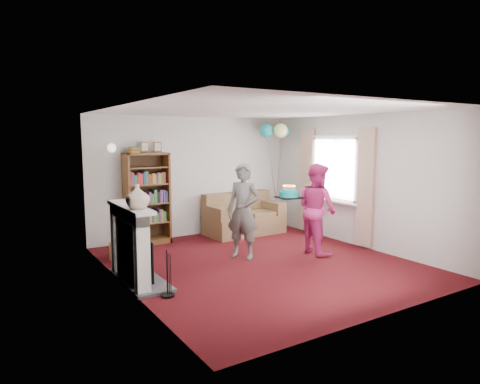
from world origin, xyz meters
TOP-DOWN VIEW (x-y plane):
  - ground at (0.00, 0.00)m, footprint 5.00×5.00m
  - wall_back at (0.00, 2.51)m, footprint 4.50×0.02m
  - wall_left at (-2.26, 0.00)m, footprint 0.02×5.00m
  - wall_right at (2.26, 0.00)m, footprint 0.02×5.00m
  - ceiling at (0.00, 0.00)m, footprint 4.50×5.00m
  - fireplace at (-2.09, 0.19)m, footprint 0.55×1.80m
  - window_bay at (2.21, 0.60)m, footprint 0.14×2.02m
  - wall_sconce at (-1.75, 2.36)m, footprint 0.16×0.23m
  - bookcase at (-1.13, 2.30)m, footprint 0.84×0.42m
  - sofa at (0.95, 2.07)m, footprint 1.65×0.87m
  - wicker_basket at (-1.90, 1.47)m, footprint 0.39×0.39m
  - person_striped at (-0.07, 0.45)m, footprint 0.65×0.71m
  - person_magenta at (1.21, -0.00)m, footprint 0.68×0.83m
  - birthday_cake at (0.75, 0.22)m, footprint 0.40×0.40m
  - balloons at (1.70, 1.96)m, footprint 0.75×0.75m
  - mantel_vase at (-2.12, -0.15)m, footprint 0.40×0.40m

SIDE VIEW (x-z plane):
  - ground at x=0.00m, z-range 0.00..0.00m
  - wicker_basket at x=-1.90m, z-range -0.02..0.34m
  - sofa at x=0.95m, z-range -0.11..0.77m
  - fireplace at x=-2.09m, z-range -0.05..1.07m
  - person_magenta at x=1.21m, z-range 0.00..1.62m
  - person_striped at x=-0.07m, z-range 0.00..1.64m
  - bookcase at x=-1.13m, z-range -0.12..1.87m
  - birthday_cake at x=0.75m, z-range 0.97..1.19m
  - window_bay at x=2.21m, z-range 0.10..2.30m
  - wall_back at x=0.00m, z-range 0.00..2.50m
  - wall_left at x=-2.26m, z-range 0.00..2.50m
  - wall_right at x=2.26m, z-range 0.00..2.50m
  - mantel_vase at x=-2.12m, z-range 1.12..1.46m
  - wall_sconce at x=-1.75m, z-range 1.80..1.96m
  - balloons at x=1.70m, z-range 1.36..3.08m
  - ceiling at x=0.00m, z-range 2.50..2.51m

